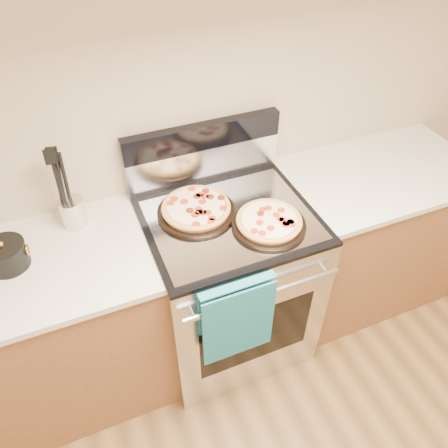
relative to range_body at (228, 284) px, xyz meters
name	(u,v)px	position (x,y,z in m)	size (l,w,h in m)	color
wall_back	(198,93)	(0.00, 0.35, 0.90)	(4.00, 4.00, 0.00)	#C2A88C
range_body	(228,284)	(0.00, 0.00, 0.00)	(0.76, 0.68, 0.90)	#B7B7BC
oven_window	(256,335)	(0.00, -0.34, 0.00)	(0.56, 0.01, 0.40)	black
cooktop	(229,218)	(0.00, 0.00, 0.46)	(0.76, 0.68, 0.02)	black
backsplash_lower	(204,163)	(0.00, 0.31, 0.56)	(0.76, 0.06, 0.18)	silver
backsplash_upper	(203,136)	(0.00, 0.31, 0.71)	(0.76, 0.06, 0.12)	black
oven_handle	(264,294)	(0.00, -0.38, 0.35)	(0.03, 0.03, 0.70)	silver
dish_towel	(237,318)	(-0.12, -0.38, 0.25)	(0.32, 0.05, 0.42)	#18517A
foil_sheet	(231,220)	(0.00, -0.03, 0.47)	(0.70, 0.55, 0.01)	gray
cabinet_left	(53,336)	(-0.88, 0.03, -0.01)	(1.00, 0.62, 0.88)	brown
countertop_left	(23,272)	(-0.88, 0.03, 0.45)	(1.02, 0.64, 0.03)	beige
cabinet_right	(365,237)	(0.88, 0.03, -0.01)	(1.00, 0.62, 0.88)	brown
countertop_right	(384,173)	(0.88, 0.03, 0.45)	(1.02, 0.64, 0.03)	beige
pepperoni_pizza_back	(196,209)	(-0.13, 0.07, 0.50)	(0.35, 0.35, 0.05)	#B07F36
pepperoni_pizza_front	(269,222)	(0.13, -0.13, 0.50)	(0.32, 0.32, 0.04)	#B07F36
utensil_crock	(73,212)	(-0.64, 0.22, 0.53)	(0.11, 0.11, 0.13)	silver
saucepan	(7,256)	(-0.92, 0.07, 0.51)	(0.16, 0.16, 0.10)	black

